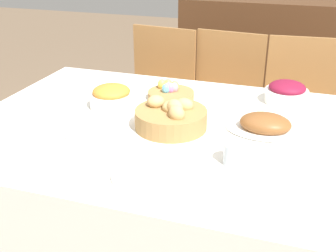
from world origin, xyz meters
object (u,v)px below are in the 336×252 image
at_px(ham_platter, 265,125).
at_px(drinking_cup, 235,154).
at_px(chair_far_left, 155,97).
at_px(butter_dish, 88,135).
at_px(sideboard, 269,66).
at_px(carrot_bowl, 112,97).
at_px(dinner_plate, 153,174).
at_px(fork, 107,167).
at_px(knife, 202,183).
at_px(chair_far_right, 300,114).
at_px(bread_basket, 171,117).
at_px(egg_basket, 170,93).
at_px(chair_far_center, 222,104).
at_px(spoon, 211,185).
at_px(beet_salad_bowl, 287,93).

bearing_deg(ham_platter, drinking_cup, -102.69).
height_order(chair_far_left, butter_dish, chair_far_left).
height_order(sideboard, carrot_bowl, sideboard).
bearing_deg(dinner_plate, ham_platter, 56.14).
height_order(fork, knife, same).
relative_size(chair_far_right, sideboard, 0.67).
height_order(sideboard, bread_basket, sideboard).
xyz_separation_m(chair_far_right, egg_basket, (-0.58, -0.60, 0.27)).
xyz_separation_m(sideboard, butter_dish, (-0.47, -2.00, 0.26)).
bearing_deg(chair_far_center, spoon, -74.40).
distance_m(dinner_plate, fork, 0.16).
distance_m(chair_far_left, butter_dish, 1.13).
height_order(beet_salad_bowl, spoon, beet_salad_bowl).
relative_size(fork, drinking_cup, 2.38).
bearing_deg(carrot_bowl, butter_dish, -81.35).
height_order(chair_far_center, chair_far_right, same).
bearing_deg(beet_salad_bowl, drinking_cup, -101.02).
distance_m(chair_far_left, dinner_plate, 1.36).
height_order(chair_far_left, knife, chair_far_left).
height_order(bread_basket, butter_dish, bread_basket).
xyz_separation_m(chair_far_right, spoon, (-0.24, -1.26, 0.25)).
xyz_separation_m(chair_far_right, beet_salad_bowl, (-0.07, -0.49, 0.29)).
height_order(bread_basket, carrot_bowl, bread_basket).
height_order(dinner_plate, butter_dish, butter_dish).
bearing_deg(chair_far_right, drinking_cup, -104.77).
bearing_deg(butter_dish, chair_far_right, 55.89).
height_order(chair_far_right, carrot_bowl, chair_far_right).
height_order(bread_basket, spoon, bread_basket).
relative_size(sideboard, dinner_plate, 5.12).
relative_size(chair_far_center, sideboard, 0.67).
distance_m(carrot_bowl, fork, 0.52).
relative_size(chair_far_left, drinking_cup, 11.27).
bearing_deg(fork, spoon, -2.08).
bearing_deg(knife, spoon, -2.08).
relative_size(dinner_plate, butter_dish, 2.02).
relative_size(chair_far_right, fork, 4.73).
relative_size(ham_platter, carrot_bowl, 1.58).
bearing_deg(butter_dish, dinner_plate, -27.68).
distance_m(sideboard, spoon, 2.18).
distance_m(chair_far_right, dinner_plate, 1.35).
relative_size(beet_salad_bowl, drinking_cup, 2.34).
height_order(chair_far_center, spoon, chair_far_center).
distance_m(chair_far_center, spoon, 1.30).
height_order(ham_platter, spoon, ham_platter).
bearing_deg(beet_salad_bowl, chair_far_left, 148.34).
height_order(sideboard, drinking_cup, sideboard).
bearing_deg(chair_far_left, butter_dish, -76.25).
xyz_separation_m(carrot_bowl, knife, (0.52, -0.48, -0.04)).
height_order(bread_basket, knife, bread_basket).
xyz_separation_m(chair_far_right, carrot_bowl, (-0.79, -0.78, 0.29)).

